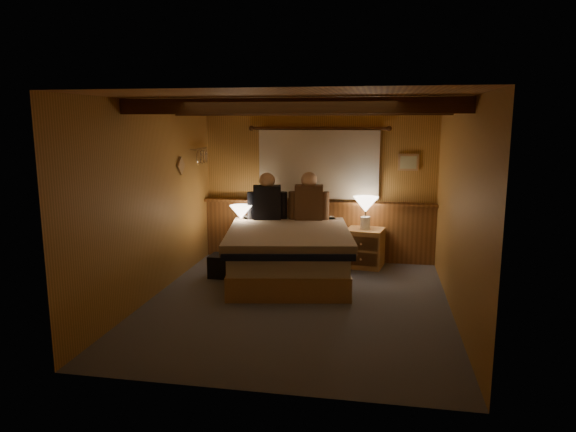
% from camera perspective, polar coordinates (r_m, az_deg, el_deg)
% --- Properties ---
extents(floor, '(4.20, 4.20, 0.00)m').
position_cam_1_polar(floor, '(6.28, 1.00, -9.62)').
color(floor, '#4C505B').
rests_on(floor, ground).
extents(ceiling, '(4.20, 4.20, 0.00)m').
position_cam_1_polar(ceiling, '(5.90, 1.08, 12.84)').
color(ceiling, tan).
rests_on(ceiling, wall_back).
extents(wall_back, '(3.60, 0.00, 3.60)m').
position_cam_1_polar(wall_back, '(8.03, 3.43, 3.63)').
color(wall_back, '#BD8943').
rests_on(wall_back, floor).
extents(wall_left, '(0.00, 4.20, 4.20)m').
position_cam_1_polar(wall_left, '(6.50, -14.83, 1.67)').
color(wall_left, '#BD8943').
rests_on(wall_left, floor).
extents(wall_right, '(0.00, 4.20, 4.20)m').
position_cam_1_polar(wall_right, '(5.96, 18.39, 0.70)').
color(wall_right, '#BD8943').
rests_on(wall_right, floor).
extents(wall_front, '(3.60, 0.00, 3.60)m').
position_cam_1_polar(wall_front, '(3.95, -3.82, -3.58)').
color(wall_front, '#BD8943').
rests_on(wall_front, floor).
extents(wainscot, '(3.60, 0.23, 0.94)m').
position_cam_1_polar(wainscot, '(8.08, 3.32, -1.46)').
color(wainscot, brown).
rests_on(wainscot, wall_back).
extents(curtain_window, '(2.18, 0.09, 1.11)m').
position_cam_1_polar(curtain_window, '(7.93, 3.40, 5.88)').
color(curtain_window, '#4B2E12').
rests_on(curtain_window, wall_back).
extents(ceiling_beams, '(3.60, 1.65, 0.16)m').
position_cam_1_polar(ceiling_beams, '(6.04, 1.31, 11.93)').
color(ceiling_beams, '#4B2E12').
rests_on(ceiling_beams, ceiling).
extents(coat_rail, '(0.05, 0.55, 0.24)m').
position_cam_1_polar(coat_rail, '(7.87, -9.61, 6.78)').
color(coat_rail, silver).
rests_on(coat_rail, wall_left).
extents(framed_print, '(0.30, 0.04, 0.25)m').
position_cam_1_polar(framed_print, '(7.93, 13.22, 5.83)').
color(framed_print, tan).
rests_on(framed_print, wall_back).
extents(bed, '(1.92, 2.32, 0.71)m').
position_cam_1_polar(bed, '(7.09, 0.09, -4.09)').
color(bed, tan).
rests_on(bed, floor).
extents(nightstand_left, '(0.52, 0.49, 0.49)m').
position_cam_1_polar(nightstand_left, '(7.78, -5.19, -3.76)').
color(nightstand_left, tan).
rests_on(nightstand_left, floor).
extents(nightstand_right, '(0.60, 0.56, 0.58)m').
position_cam_1_polar(nightstand_right, '(7.79, 8.52, -3.51)').
color(nightstand_right, tan).
rests_on(nightstand_right, floor).
extents(lamp_left, '(0.33, 0.33, 0.43)m').
position_cam_1_polar(lamp_left, '(7.65, -5.24, 0.22)').
color(lamp_left, white).
rests_on(lamp_left, nightstand_left).
extents(lamp_right, '(0.37, 0.37, 0.48)m').
position_cam_1_polar(lamp_right, '(7.65, 8.62, 1.05)').
color(lamp_right, white).
rests_on(lamp_right, nightstand_right).
extents(person_left, '(0.59, 0.31, 0.72)m').
position_cam_1_polar(person_left, '(7.66, -2.33, 1.79)').
color(person_left, black).
rests_on(person_left, bed).
extents(person_right, '(0.60, 0.28, 0.74)m').
position_cam_1_polar(person_right, '(7.63, 2.34, 1.79)').
color(person_right, '#523520').
rests_on(person_right, bed).
extents(duffel_bag, '(0.52, 0.32, 0.37)m').
position_cam_1_polar(duffel_bag, '(7.27, -6.64, -5.50)').
color(duffel_bag, black).
rests_on(duffel_bag, floor).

